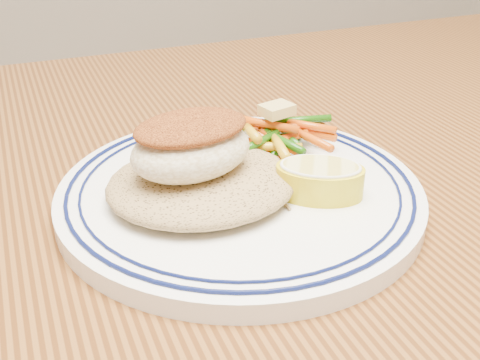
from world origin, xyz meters
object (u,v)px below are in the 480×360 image
Objects in this scene: plate at (240,192)px; rice_pilaf at (202,179)px; dining_table at (274,303)px; lemon_wedge at (320,178)px; fish_fillet at (191,145)px; vegetable_pile at (275,137)px.

plate is 1.96× the size of rice_pilaf.
plate is at bearing 152.44° from dining_table.
lemon_wedge is at bearing -35.46° from plate.
fish_fillet is 0.10m from lemon_wedge.
dining_table is 0.13m from lemon_wedge.
plate is (-0.03, 0.01, 0.11)m from dining_table.
rice_pilaf is 0.03m from fish_fillet.
plate is 0.07m from vegetable_pile.
lemon_wedge is at bearing -42.53° from dining_table.
vegetable_pile is at bearing 28.87° from fish_fillet.
plate is 0.06m from fish_fillet.
fish_fillet reaches higher than lemon_wedge.
rice_pilaf reaches higher than dining_table.
plate is at bearing 5.86° from rice_pilaf.
fish_fillet is (-0.04, -0.00, 0.05)m from plate.
vegetable_pile is 1.26× the size of lemon_wedge.
lemon_wedge is (0.02, -0.02, 0.13)m from dining_table.
rice_pilaf is 1.38× the size of vegetable_pile.
dining_table is 10.61× the size of rice_pilaf.
lemon_wedge is at bearing -21.59° from rice_pilaf.
vegetable_pile is 0.08m from lemon_wedge.
vegetable_pile reaches higher than rice_pilaf.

